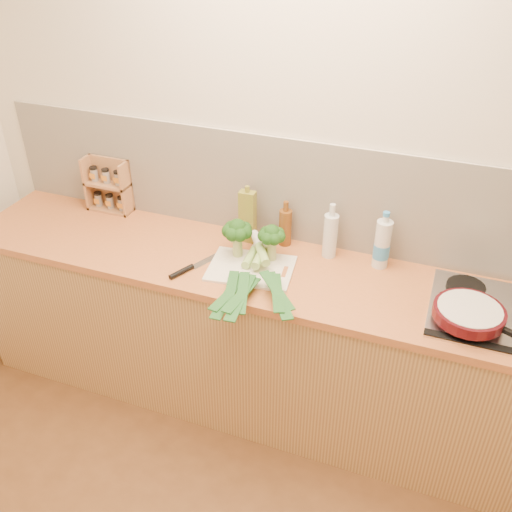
# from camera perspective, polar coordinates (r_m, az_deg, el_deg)

# --- Properties ---
(room_shell) EXTENTS (3.50, 3.50, 3.50)m
(room_shell) POSITION_cam_1_polar(r_m,az_deg,el_deg) (2.81, 3.68, 6.46)
(room_shell) COLOR beige
(room_shell) RESTS_ON ground
(counter) EXTENTS (3.20, 0.62, 0.90)m
(counter) POSITION_cam_1_polar(r_m,az_deg,el_deg) (2.99, 1.51, -8.34)
(counter) COLOR tan
(counter) RESTS_ON ground
(gas_hob) EXTENTS (0.58, 0.50, 0.04)m
(gas_hob) POSITION_cam_1_polar(r_m,az_deg,el_deg) (2.63, 23.26, -5.32)
(gas_hob) COLOR silver
(gas_hob) RESTS_ON counter
(chopping_board) EXTENTS (0.43, 0.34, 0.01)m
(chopping_board) POSITION_cam_1_polar(r_m,az_deg,el_deg) (2.70, -0.50, -1.25)
(chopping_board) COLOR silver
(chopping_board) RESTS_ON counter
(broccoli_left) EXTENTS (0.15, 0.15, 0.20)m
(broccoli_left) POSITION_cam_1_polar(r_m,az_deg,el_deg) (2.71, -1.89, 2.49)
(broccoli_left) COLOR #A6B469
(broccoli_left) RESTS_ON chopping_board
(broccoli_right) EXTENTS (0.13, 0.13, 0.19)m
(broccoli_right) POSITION_cam_1_polar(r_m,az_deg,el_deg) (2.69, 1.58, 2.00)
(broccoli_right) COLOR #A6B469
(broccoli_right) RESTS_ON chopping_board
(leek_front) EXTENTS (0.12, 0.67, 0.04)m
(leek_front) POSITION_cam_1_polar(r_m,az_deg,el_deg) (2.66, -1.12, -1.03)
(leek_front) COLOR white
(leek_front) RESTS_ON chopping_board
(leek_mid) EXTENTS (0.13, 0.67, 0.04)m
(leek_mid) POSITION_cam_1_polar(r_m,az_deg,el_deg) (2.63, -0.12, -1.11)
(leek_mid) COLOR white
(leek_mid) RESTS_ON chopping_board
(leek_back) EXTENTS (0.40, 0.61, 0.04)m
(leek_back) POSITION_cam_1_polar(r_m,az_deg,el_deg) (2.62, 0.98, -0.68)
(leek_back) COLOR white
(leek_back) RESTS_ON chopping_board
(chefs_knife) EXTENTS (0.17, 0.32, 0.02)m
(chefs_knife) POSITION_cam_1_polar(r_m,az_deg,el_deg) (2.71, -6.78, -1.26)
(chefs_knife) COLOR silver
(chefs_knife) RESTS_ON counter
(skillet) EXTENTS (0.41, 0.29, 0.05)m
(skillet) POSITION_cam_1_polar(r_m,az_deg,el_deg) (2.50, 20.59, -5.37)
(skillet) COLOR #430B11
(skillet) RESTS_ON gas_hob
(spice_rack) EXTENTS (0.25, 0.10, 0.30)m
(spice_rack) POSITION_cam_1_polar(r_m,az_deg,el_deg) (3.26, -14.45, 6.62)
(spice_rack) COLOR #B67B4E
(spice_rack) RESTS_ON counter
(oil_tin) EXTENTS (0.08, 0.05, 0.31)m
(oil_tin) POSITION_cam_1_polar(r_m,az_deg,el_deg) (2.85, -0.85, 4.00)
(oil_tin) COLOR olive
(oil_tin) RESTS_ON counter
(glass_bottle) EXTENTS (0.07, 0.07, 0.28)m
(glass_bottle) POSITION_cam_1_polar(r_m,az_deg,el_deg) (2.77, 7.44, 2.12)
(glass_bottle) COLOR silver
(glass_bottle) RESTS_ON counter
(amber_bottle) EXTENTS (0.06, 0.06, 0.24)m
(amber_bottle) POSITION_cam_1_polar(r_m,az_deg,el_deg) (2.85, 2.95, 2.95)
(amber_bottle) COLOR brown
(amber_bottle) RESTS_ON counter
(water_bottle) EXTENTS (0.08, 0.08, 0.27)m
(water_bottle) POSITION_cam_1_polar(r_m,az_deg,el_deg) (2.73, 12.49, 1.05)
(water_bottle) COLOR silver
(water_bottle) RESTS_ON counter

